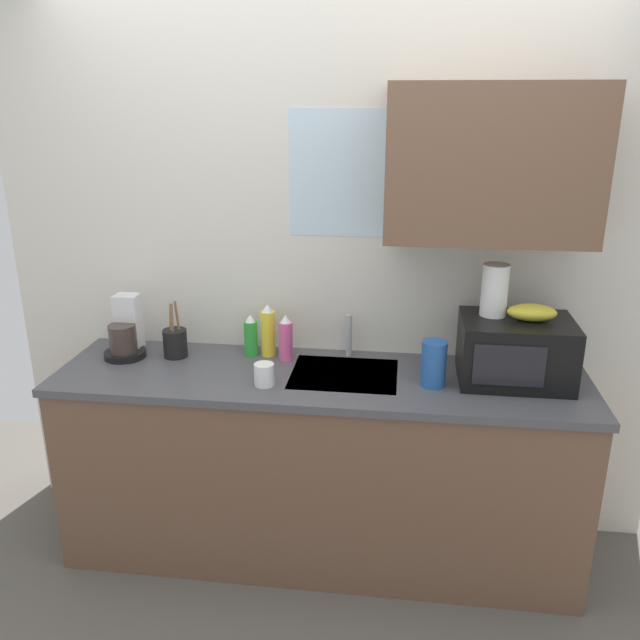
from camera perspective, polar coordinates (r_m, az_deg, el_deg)
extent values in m
cube|color=silver|center=(3.04, 0.86, 3.90)|extent=(3.08, 0.10, 2.50)
cube|color=brown|center=(2.74, 14.86, 13.10)|extent=(0.84, 0.32, 0.62)
cube|color=silver|center=(2.91, 2.89, 12.70)|extent=(0.56, 0.02, 0.55)
cube|color=brown|center=(3.05, 0.00, -12.85)|extent=(2.28, 0.60, 0.86)
cube|color=#4C4C51|center=(2.84, 0.00, -5.11)|extent=(2.31, 0.63, 0.03)
cube|color=#9EA0A5|center=(2.87, 2.12, -6.01)|extent=(0.46, 0.38, 0.14)
cylinder|color=#B2B5BA|center=(3.01, 2.56, -1.34)|extent=(0.03, 0.03, 0.20)
cube|color=black|center=(2.85, 16.77, -2.57)|extent=(0.46, 0.34, 0.27)
cube|color=black|center=(2.68, 16.26, -3.88)|extent=(0.28, 0.01, 0.17)
ellipsoid|color=gold|center=(2.80, 18.10, 0.64)|extent=(0.20, 0.11, 0.07)
cylinder|color=white|center=(2.80, 15.07, 2.55)|extent=(0.11, 0.11, 0.22)
cylinder|color=black|center=(3.14, -16.72, -2.87)|extent=(0.19, 0.19, 0.03)
cylinder|color=#3F332D|center=(3.11, -16.93, -1.57)|extent=(0.12, 0.12, 0.13)
cube|color=silver|center=(3.16, -16.44, -0.13)|extent=(0.11, 0.09, 0.26)
cylinder|color=#E55999|center=(2.96, -3.02, -1.87)|extent=(0.06, 0.06, 0.18)
cone|color=white|center=(2.92, -3.05, 0.11)|extent=(0.05, 0.05, 0.04)
cylinder|color=yellow|center=(3.01, -4.58, -1.19)|extent=(0.07, 0.07, 0.21)
cone|color=white|center=(2.97, -4.65, 1.07)|extent=(0.05, 0.05, 0.04)
cylinder|color=green|center=(3.03, -6.09, -1.61)|extent=(0.06, 0.06, 0.16)
cone|color=white|center=(3.00, -6.15, 0.17)|extent=(0.05, 0.05, 0.04)
cylinder|color=#2659A5|center=(2.73, 9.95, -3.80)|extent=(0.10, 0.10, 0.19)
cylinder|color=white|center=(2.72, -4.92, -4.79)|extent=(0.08, 0.08, 0.09)
cylinder|color=black|center=(3.08, -12.59, -2.00)|extent=(0.11, 0.11, 0.13)
cylinder|color=olive|center=(3.05, -12.96, -0.52)|extent=(0.03, 0.01, 0.22)
cylinder|color=olive|center=(3.05, -12.32, -0.41)|extent=(0.03, 0.01, 0.23)
cylinder|color=olive|center=(3.03, -12.83, -0.58)|extent=(0.03, 0.03, 0.23)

